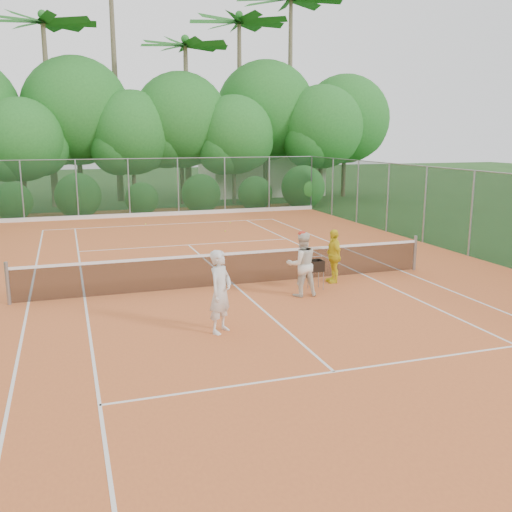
{
  "coord_description": "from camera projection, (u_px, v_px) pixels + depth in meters",
  "views": [
    {
      "loc": [
        -4.4,
        -15.1,
        4.23
      ],
      "look_at": [
        0.24,
        -1.2,
        1.1
      ],
      "focal_mm": 40.0,
      "sensor_mm": 36.0,
      "label": 1
    }
  ],
  "objects": [
    {
      "name": "tropical_treeline",
      "position": [
        162.0,
        120.0,
        34.39
      ],
      "size": [
        32.1,
        8.49,
        15.03
      ],
      "color": "brown",
      "rests_on": "ground"
    },
    {
      "name": "club_building",
      "position": [
        261.0,
        173.0,
        40.99
      ],
      "size": [
        8.0,
        5.0,
        3.0
      ],
      "primitive_type": "cube",
      "color": "beige",
      "rests_on": "ground"
    },
    {
      "name": "fence_back",
      "position": [
        154.0,
        187.0,
        29.85
      ],
      "size": [
        18.07,
        0.07,
        3.0
      ],
      "color": "#19381E",
      "rests_on": "clay_court"
    },
    {
      "name": "clay_court",
      "position": [
        235.0,
        286.0,
        16.25
      ],
      "size": [
        18.0,
        36.0,
        0.02
      ],
      "primitive_type": "cube",
      "color": "#D46730",
      "rests_on": "ground"
    },
    {
      "name": "player_white",
      "position": [
        220.0,
        292.0,
        12.21
      ],
      "size": [
        0.78,
        0.77,
        1.82
      ],
      "primitive_type": "imported",
      "rotation": [
        0.0,
        0.0,
        0.77
      ],
      "color": "silver",
      "rests_on": "clay_court"
    },
    {
      "name": "stray_ball_a",
      "position": [
        146.0,
        224.0,
        27.17
      ],
      "size": [
        0.07,
        0.07,
        0.07
      ],
      "primitive_type": "sphere",
      "color": "#DEEF37",
      "rests_on": "clay_court"
    },
    {
      "name": "stray_ball_c",
      "position": [
        225.0,
        231.0,
        25.18
      ],
      "size": [
        0.07,
        0.07,
        0.07
      ],
      "primitive_type": "sphere",
      "color": "#D1DE33",
      "rests_on": "clay_court"
    },
    {
      "name": "ground",
      "position": [
        235.0,
        286.0,
        16.25
      ],
      "size": [
        120.0,
        120.0,
        0.0
      ],
      "primitive_type": "plane",
      "color": "#1F4418",
      "rests_on": "ground"
    },
    {
      "name": "player_center_grp",
      "position": [
        302.0,
        264.0,
        15.02
      ],
      "size": [
        0.85,
        0.68,
        1.75
      ],
      "color": "silver",
      "rests_on": "clay_court"
    },
    {
      "name": "court_markings",
      "position": [
        235.0,
        285.0,
        16.25
      ],
      "size": [
        11.03,
        23.83,
        0.01
      ],
      "color": "white",
      "rests_on": "clay_court"
    },
    {
      "name": "stray_ball_b",
      "position": [
        230.0,
        223.0,
        27.61
      ],
      "size": [
        0.07,
        0.07,
        0.07
      ],
      "primitive_type": "sphere",
      "color": "#D5E234",
      "rests_on": "clay_court"
    },
    {
      "name": "tennis_net",
      "position": [
        234.0,
        268.0,
        16.14
      ],
      "size": [
        11.97,
        0.1,
        1.1
      ],
      "color": "gray",
      "rests_on": "clay_court"
    },
    {
      "name": "ball_hopper",
      "position": [
        316.0,
        266.0,
        15.71
      ],
      "size": [
        0.36,
        0.36,
        0.83
      ],
      "rotation": [
        0.0,
        0.0,
        0.33
      ],
      "color": "gray",
      "rests_on": "clay_court"
    },
    {
      "name": "player_yellow",
      "position": [
        334.0,
        256.0,
        16.45
      ],
      "size": [
        0.46,
        0.94,
        1.56
      ],
      "primitive_type": "imported",
      "rotation": [
        0.0,
        0.0,
        -1.66
      ],
      "color": "yellow",
      "rests_on": "clay_court"
    }
  ]
}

